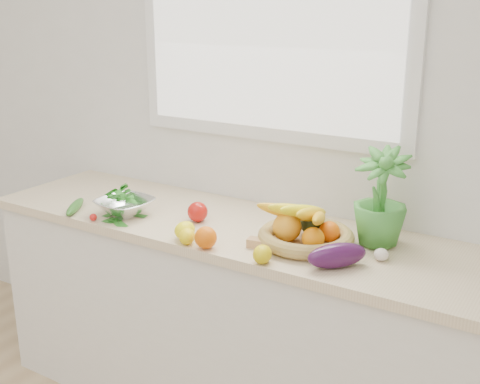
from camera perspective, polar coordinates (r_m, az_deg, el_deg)
The scene contains 20 objects.
back_wall at distance 2.62m, azimuth 2.80°, elevation 8.22°, with size 4.50×0.02×2.70m, color white.
counter_cabinet at distance 2.69m, azimuth -0.70°, elevation -12.44°, with size 2.20×0.58×0.86m, color silver.
countertop at distance 2.50m, azimuth -0.73°, elevation -3.43°, with size 2.24×0.62×0.04m, color beige.
window_frame at distance 2.58m, azimuth 2.76°, elevation 16.98°, with size 1.30×0.03×1.10m, color white.
window_pane at distance 2.56m, azimuth 2.53°, elevation 16.99°, with size 1.18×0.01×0.98m, color white.
orange_loose at distance 2.23m, azimuth -3.27°, elevation -4.34°, with size 0.08×0.08×0.08m, color #E85F07.
lemon_a at distance 2.28m, azimuth -5.06°, elevation -4.20°, with size 0.06×0.08×0.06m, color yellow.
lemon_b at distance 2.33m, azimuth -5.26°, elevation -3.63°, with size 0.07×0.09×0.07m, color #FDEF0D.
lemon_c at distance 2.11m, azimuth 2.12°, elevation -5.92°, with size 0.07×0.08×0.07m, color #D8BE0B.
apple at distance 2.50m, azimuth -4.05°, elevation -1.89°, with size 0.08×0.08×0.08m, color #B5140E.
ginger at distance 2.24m, azimuth 2.06°, elevation -4.93°, with size 0.11×0.04×0.03m, color tan.
garlic_a at distance 2.19m, azimuth 13.24°, elevation -5.80°, with size 0.05×0.05×0.04m, color white.
garlic_b at distance 2.34m, azimuth 4.59°, elevation -3.85°, with size 0.05×0.05×0.04m, color white.
garlic_c at distance 2.35m, azimuth 2.37°, elevation -3.72°, with size 0.05×0.05×0.04m, color silver.
eggplant at distance 2.10m, azimuth 9.18°, elevation -5.96°, with size 0.08×0.22×0.09m, color #360F39.
cucumber at distance 2.73m, azimuth -15.37°, elevation -1.35°, with size 0.04×0.22×0.04m, color #255318.
radish at distance 2.59m, azimuth -13.75°, elevation -2.34°, with size 0.03×0.03×0.03m, color red.
potted_herb at distance 2.27m, azimuth 13.17°, elevation -0.41°, with size 0.20×0.20×0.36m, color #3F9034.
fruit_basket at distance 2.27m, azimuth 6.20°, elevation -3.72°, with size 0.47×0.47×0.19m.
colander_with_spinach at distance 2.60m, azimuth -10.88°, elevation -0.96°, with size 0.25×0.25×0.12m.
Camera 1 is at (1.26, -0.01, 1.76)m, focal length 45.00 mm.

